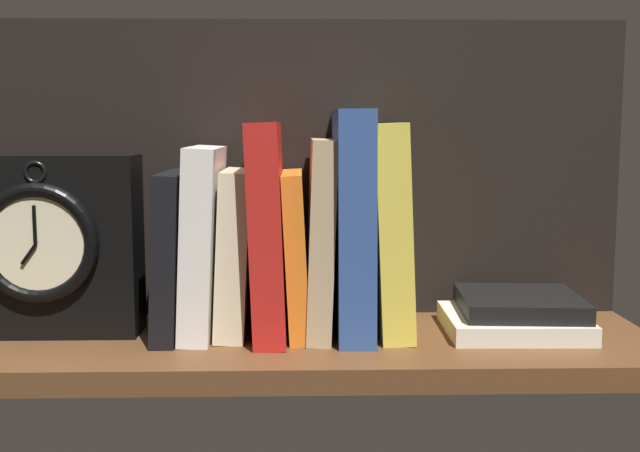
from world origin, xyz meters
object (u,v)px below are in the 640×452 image
object	(u,v)px
book_red_requiem	(268,229)
book_yellow_seinlanguage	(389,229)
book_cream_twain	(236,252)
book_black_skeptic	(174,253)
book_orange_pandolfini	(296,253)
book_tan_shortstories	(320,237)
framed_clock	(47,245)
book_white_catcher	(203,241)
book_stack_side	(516,314)
book_blue_modern	(353,222)

from	to	relation	value
book_red_requiem	book_yellow_seinlanguage	xyz separation A→B (cm)	(13.32, 0.00, -0.03)
book_cream_twain	book_black_skeptic	bearing A→B (deg)	180.00
book_red_requiem	book_orange_pandolfini	size ratio (longest dim) A/B	1.30
book_cream_twain	book_red_requiem	distance (cm)	4.43
book_black_skeptic	book_tan_shortstories	distance (cm)	16.26
book_red_requiem	book_yellow_seinlanguage	distance (cm)	13.32
book_tan_shortstories	book_orange_pandolfini	bearing A→B (deg)	180.00
book_black_skeptic	framed_clock	world-z (taller)	framed_clock
book_white_catcher	book_yellow_seinlanguage	world-z (taller)	book_yellow_seinlanguage
book_black_skeptic	book_orange_pandolfini	size ratio (longest dim) A/B	1.00
book_white_catcher	book_stack_side	bearing A→B (deg)	-0.97
book_black_skeptic	book_tan_shortstories	world-z (taller)	book_tan_shortstories
book_black_skeptic	book_blue_modern	distance (cm)	20.00
book_cream_twain	book_blue_modern	world-z (taller)	book_blue_modern
book_white_catcher	book_blue_modern	world-z (taller)	book_blue_modern
book_stack_side	book_blue_modern	bearing A→B (deg)	178.16
book_cream_twain	book_orange_pandolfini	world-z (taller)	book_cream_twain
book_tan_shortstories	book_stack_side	xyz separation A→B (cm)	(21.87, -0.59, -8.72)
book_white_catcher	framed_clock	xyz separation A→B (cm)	(-16.87, -0.47, -0.33)
book_red_requiem	framed_clock	bearing A→B (deg)	-178.87
book_blue_modern	framed_clock	bearing A→B (deg)	-179.18
book_red_requiem	framed_clock	distance (cm)	24.09
book_black_skeptic	book_blue_modern	world-z (taller)	book_blue_modern
book_tan_shortstories	book_stack_side	world-z (taller)	book_tan_shortstories
book_cream_twain	framed_clock	xyz separation A→B (cm)	(-20.43, -0.47, 0.94)
book_white_catcher	book_yellow_seinlanguage	size ratio (longest dim) A/B	0.89
book_orange_pandolfini	book_red_requiem	bearing A→B (deg)	180.00
book_tan_shortstories	book_blue_modern	distance (cm)	3.89
book_white_catcher	framed_clock	world-z (taller)	book_white_catcher
framed_clock	book_tan_shortstories	bearing A→B (deg)	0.91
book_cream_twain	book_tan_shortstories	distance (cm)	9.53
book_cream_twain	book_orange_pandolfini	size ratio (longest dim) A/B	1.01
book_orange_pandolfini	book_blue_modern	bearing A→B (deg)	0.00
book_black_skeptic	book_orange_pandolfini	world-z (taller)	same
book_black_skeptic	book_red_requiem	bearing A→B (deg)	0.00
book_red_requiem	book_orange_pandolfini	bearing A→B (deg)	0.00
book_yellow_seinlanguage	framed_clock	bearing A→B (deg)	-179.27
book_white_catcher	book_tan_shortstories	bearing A→B (deg)	0.00
book_stack_side	book_red_requiem	bearing A→B (deg)	178.78
book_red_requiem	book_orange_pandolfini	xyz separation A→B (cm)	(3.07, 0.00, -2.68)
book_white_catcher	book_stack_side	world-z (taller)	book_white_catcher
book_cream_twain	book_red_requiem	bearing A→B (deg)	0.00
book_orange_pandolfini	book_blue_modern	distance (cm)	7.10
book_blue_modern	framed_clock	xyz separation A→B (cm)	(-33.36, -0.47, -2.31)
book_cream_twain	book_orange_pandolfini	xyz separation A→B (cm)	(6.67, 0.00, -0.10)
book_cream_twain	book_yellow_seinlanguage	bearing A→B (deg)	0.00
book_cream_twain	book_stack_side	bearing A→B (deg)	-1.08
book_white_catcher	framed_clock	size ratio (longest dim) A/B	1.04
book_red_requiem	book_blue_modern	bearing A→B (deg)	0.00
book_blue_modern	book_red_requiem	bearing A→B (deg)	180.00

